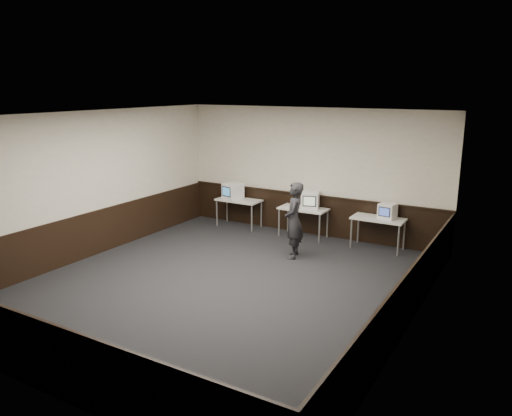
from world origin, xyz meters
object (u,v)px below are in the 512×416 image
Objects in this scene: desk_left at (239,202)px; person at (294,220)px; desk_center at (303,211)px; emac_center at (310,200)px; emac_right at (387,211)px; emac_left at (233,191)px; desk_right at (378,221)px.

desk_left is 0.71× the size of person.
emac_center is at bearing 14.93° from desk_center.
desk_left and desk_center have the same top height.
person reaches higher than emac_right.
desk_left is 2.88× the size of emac_right.
person reaches higher than desk_left.
desk_left is 3.99m from emac_right.
person reaches higher than desk_center.
emac_left is at bearing -165.19° from desk_left.
emac_left is 2.91m from person.
emac_right is at bearing 1.10° from desk_center.
emac_center is (-1.74, 0.04, 0.28)m from desk_right.
person reaches higher than desk_right.
desk_left is at bearing 180.00° from desk_center.
emac_center reaches higher than emac_right.
emac_left is 0.33× the size of person.
emac_left is at bearing 164.34° from emac_center.
desk_left is 2.80m from person.
emac_left reaches higher than desk_right.
desk_left is at bearing -141.53° from person.
emac_center is 1.34× the size of emac_right.
desk_left is at bearing -173.42° from emac_right.
emac_right is at bearing 0.57° from desk_left.
emac_center is at bearing 17.97° from emac_left.
desk_center is 1.00× the size of desk_right.
desk_center is at bearing -172.90° from emac_right.
desk_center is 2.15× the size of emac_center.
desk_left is 2.17× the size of emac_left.
emac_left is 2.23m from emac_center.
desk_left is at bearing 30.56° from emac_left.
emac_left is (-2.06, -0.04, 0.29)m from desk_center.
desk_center is 0.33m from emac_center.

